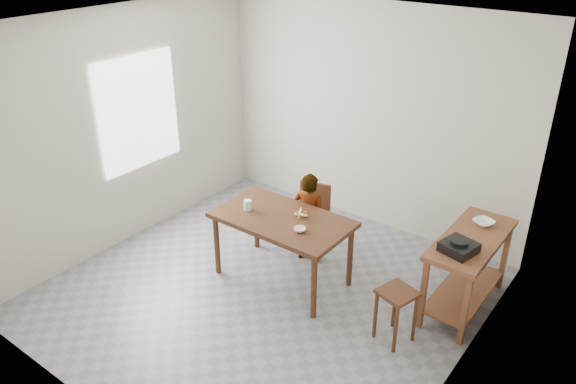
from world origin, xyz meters
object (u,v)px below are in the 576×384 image
Objects in this scene: dining_table at (282,249)px; stool at (395,315)px; dining_chair at (310,219)px; child at (309,218)px; prep_counter at (466,272)px.

stool is (1.40, -0.14, -0.11)m from dining_table.
child is at bearing -72.23° from dining_chair.
dining_chair is (-0.13, 0.20, -0.15)m from child.
child is 1.38× the size of dining_chair.
stool is at bearing -5.85° from dining_table.
prep_counter is at bearing -13.93° from dining_chair.
prep_counter is at bearing 172.45° from child.
prep_counter is at bearing 69.16° from stool.
dining_chair is at bearing 151.40° from stool.
dining_chair reaches higher than stool.
child is 0.28m from dining_chair.
dining_table is at bearing 75.75° from child.
child is at bearing -173.01° from prep_counter.
stool is at bearing 141.18° from child.
dining_chair is (-1.85, -0.01, -0.02)m from prep_counter.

